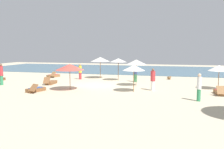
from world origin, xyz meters
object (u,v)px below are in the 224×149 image
(umbrella_5, at_px, (100,59))
(lounger_2, at_px, (36,89))
(lounger_4, at_px, (220,92))
(dog, at_px, (169,78))
(lounger_1, at_px, (53,76))
(umbrella_0, at_px, (70,67))
(umbrella_4, at_px, (219,68))
(person_1, at_px, (136,73))
(person_0, at_px, (153,79))
(person_2, at_px, (199,87))
(person_3, at_px, (1,74))
(lounger_3, at_px, (51,82))
(umbrella_1, at_px, (134,68))
(umbrella_2, at_px, (136,62))
(umbrella_3, at_px, (118,60))
(person_4, at_px, (80,72))

(umbrella_5, distance_m, lounger_2, 9.70)
(lounger_4, distance_m, dog, 8.71)
(umbrella_5, bearing_deg, dog, 7.71)
(umbrella_5, relative_size, lounger_1, 1.32)
(umbrella_0, distance_m, lounger_1, 9.38)
(umbrella_4, bearing_deg, person_1, 160.29)
(person_1, bearing_deg, person_0, -65.06)
(person_1, distance_m, person_2, 9.25)
(umbrella_5, height_order, dog, umbrella_5)
(person_0, bearing_deg, lounger_2, -161.90)
(person_0, xyz_separation_m, person_3, (-13.54, -0.65, 0.13))
(lounger_3, bearing_deg, person_2, -18.08)
(umbrella_1, height_order, umbrella_2, umbrella_2)
(umbrella_5, xyz_separation_m, person_3, (-7.18, -7.03, -1.10))
(umbrella_3, bearing_deg, dog, 25.02)
(lounger_2, bearing_deg, person_2, -1.52)
(umbrella_0, distance_m, person_2, 9.79)
(umbrella_1, bearing_deg, dog, 73.46)
(lounger_1, relative_size, person_1, 1.01)
(lounger_4, height_order, person_1, person_1)
(person_1, xyz_separation_m, dog, (3.18, 2.91, -0.71))
(person_3, bearing_deg, umbrella_2, 12.05)
(lounger_2, height_order, person_4, person_4)
(umbrella_1, relative_size, person_2, 1.18)
(lounger_2, distance_m, person_1, 9.87)
(umbrella_0, distance_m, dog, 11.71)
(umbrella_4, distance_m, person_4, 13.67)
(dog, bearing_deg, lounger_2, -133.69)
(umbrella_5, relative_size, person_1, 1.34)
(umbrella_5, distance_m, lounger_1, 5.92)
(umbrella_3, relative_size, lounger_4, 1.34)
(umbrella_1, height_order, person_4, umbrella_1)
(umbrella_4, height_order, person_2, umbrella_4)
(lounger_3, xyz_separation_m, dog, (10.59, 6.41, 0.00))
(lounger_3, height_order, person_2, person_2)
(umbrella_4, relative_size, lounger_2, 1.10)
(lounger_2, height_order, person_1, person_1)
(lounger_1, bearing_deg, umbrella_2, -21.66)
(person_1, bearing_deg, person_3, -155.89)
(umbrella_5, height_order, person_2, umbrella_5)
(person_1, bearing_deg, person_4, 175.47)
(lounger_3, bearing_deg, lounger_4, -5.73)
(umbrella_4, relative_size, person_3, 1.00)
(umbrella_2, relative_size, person_0, 1.33)
(person_3, distance_m, person_4, 7.76)
(umbrella_1, xyz_separation_m, lounger_4, (6.24, 0.46, -1.68))
(umbrella_0, xyz_separation_m, lounger_1, (-5.50, 7.41, -1.67))
(umbrella_3, distance_m, person_1, 2.32)
(umbrella_3, bearing_deg, lounger_1, 173.08)
(umbrella_0, bearing_deg, lounger_4, 4.87)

